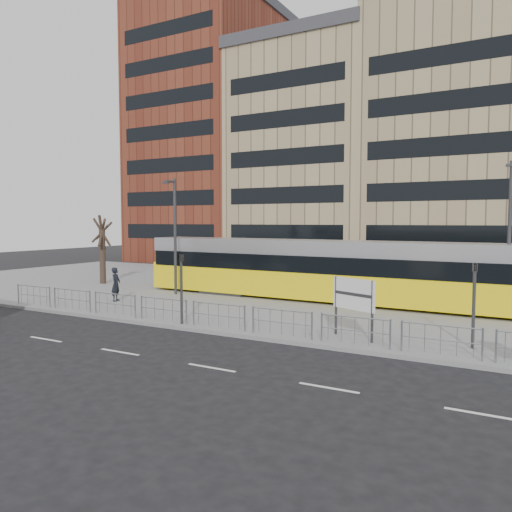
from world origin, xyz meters
The scene contains 14 objects.
ground centered at (0.00, 0.00, 0.00)m, with size 120.00×120.00×0.00m, color black.
plaza centered at (0.00, 12.00, 0.07)m, with size 64.00×24.00×0.15m, color gray.
kerb centered at (0.00, 0.05, 0.07)m, with size 64.00×0.25×0.17m, color gray.
building_row centered at (1.55, 34.27, 12.91)m, with size 70.40×18.40×31.20m.
pedestrian_barrier centered at (2.00, 0.50, 0.98)m, with size 32.07×0.07×1.10m.
road_markings centered at (1.00, -4.00, 0.01)m, with size 62.00×0.12×0.01m, color white.
tram centered at (3.53, 9.67, 1.89)m, with size 29.54×3.51×3.48m.
station_sign centered at (4.90, 1.55, 1.78)m, with size 1.91×0.89×2.35m.
pedestrian centered at (-9.85, 3.75, 1.12)m, with size 0.71×0.46×1.94m, color black.
traffic_light_west centered at (-2.66, 0.50, 2.12)m, with size 0.23×0.25×3.10m.
traffic_light_east centered at (9.15, 2.15, 2.12)m, with size 0.22×0.24×3.10m.
lamp_post_west centered at (-8.59, 7.54, 4.12)m, with size 0.45×1.04×7.20m.
lamp_post_east centered at (9.93, 9.74, 4.25)m, with size 0.45×1.04×7.46m.
bare_tree centered at (-16.65, 9.28, 5.26)m, with size 3.95×3.95×6.93m.
Camera 1 is at (10.92, -17.10, 4.72)m, focal length 35.00 mm.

